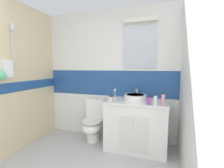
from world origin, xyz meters
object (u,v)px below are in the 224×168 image
Objects in this scene: toilet at (94,122)px; lotion_bottle_short at (149,100)px; toothbrush_cup at (115,99)px; soap_dispenser at (155,100)px; hair_gel_jar at (111,99)px; sink_basin at (135,97)px; shampoo_bottle_tall at (163,99)px.

lotion_bottle_short is at bearing -14.06° from toilet.
soap_dispenser is (0.63, 0.00, 0.01)m from toothbrush_cup.
hair_gel_jar is 0.61m from lotion_bottle_short.
sink_basin is 2.21× the size of shampoo_bottle_tall.
sink_basin is 0.37m from toothbrush_cup.
sink_basin is at bearing 136.74° from lotion_bottle_short.
shampoo_bottle_tall is at bearing -25.75° from sink_basin.
hair_gel_jar is (0.43, -0.22, 0.52)m from toilet.
lotion_bottle_short is (-0.10, -0.01, -0.00)m from soap_dispenser.
toothbrush_cup is 0.53m from lotion_bottle_short.
soap_dispenser is 0.10m from lotion_bottle_short.
toilet is 1.20m from lotion_bottle_short.
toilet is at bearing 177.30° from sink_basin.
toothbrush_cup reaches higher than lotion_bottle_short.
toilet is 1.28m from soap_dispenser.
toilet is 1.39m from shampoo_bottle_tall.
soap_dispenser is (0.33, -0.22, 0.01)m from sink_basin.
sink_basin is 3.01× the size of lotion_bottle_short.
soap_dispenser is at bearing 0.31° from toothbrush_cup.
sink_basin is 4.20× the size of hair_gel_jar.
sink_basin is 2.39× the size of soap_dispenser.
toilet is at bearing 168.56° from shampoo_bottle_tall.
soap_dispenser reaches higher than lotion_bottle_short.
soap_dispenser is 0.71m from hair_gel_jar.
lotion_bottle_short is at bearing -176.54° from soap_dispenser.
shampoo_bottle_tall reaches higher than soap_dispenser.
sink_basin is 0.40m from soap_dispenser.
sink_basin is at bearing 26.06° from hair_gel_jar.
toilet is 5.86× the size of lotion_bottle_short.
soap_dispenser reaches higher than hair_gel_jar.
sink_basin is 0.42m from hair_gel_jar.
lotion_bottle_short reaches higher than hair_gel_jar.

